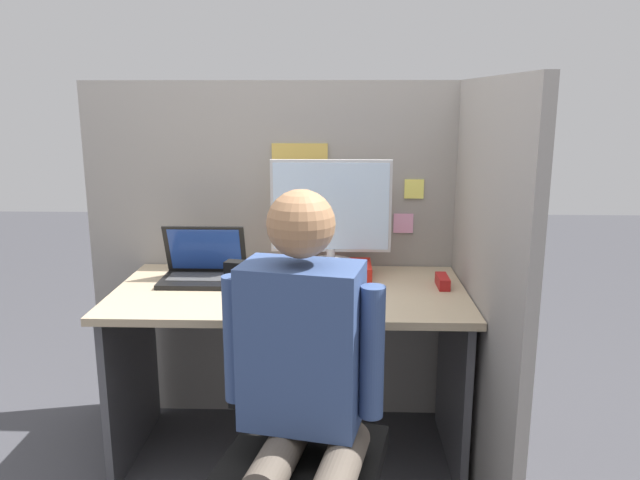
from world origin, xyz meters
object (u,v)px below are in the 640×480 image
at_px(monitor, 331,211).
at_px(stapler, 443,281).
at_px(office_chair, 298,424).
at_px(carrot_toy, 276,297).
at_px(person, 305,380).
at_px(laptop, 203,270).
at_px(paper_box, 331,270).

height_order(monitor, stapler, monitor).
distance_m(monitor, stapler, 0.55).
xyz_separation_m(monitor, office_chair, (-0.09, -0.84, -0.53)).
relative_size(carrot_toy, person, 0.13).
xyz_separation_m(laptop, office_chair, (0.45, -0.75, -0.29)).
bearing_deg(paper_box, office_chair, -96.08).
height_order(laptop, office_chair, office_chair).
distance_m(stapler, person, 1.00).
xyz_separation_m(paper_box, carrot_toy, (-0.20, -0.37, -0.01)).
distance_m(laptop, carrot_toy, 0.44).
bearing_deg(monitor, office_chair, -96.06).
xyz_separation_m(monitor, stapler, (0.46, -0.14, -0.27)).
xyz_separation_m(paper_box, person, (-0.06, -1.00, -0.04)).
height_order(stapler, carrot_toy, same).
height_order(paper_box, monitor, monitor).
bearing_deg(carrot_toy, stapler, 19.05).
bearing_deg(carrot_toy, paper_box, 61.49).
xyz_separation_m(paper_box, monitor, (-0.00, 0.00, 0.26)).
bearing_deg(stapler, laptop, 177.22).
xyz_separation_m(carrot_toy, person, (0.15, -0.63, -0.04)).
relative_size(monitor, carrot_toy, 3.18).
bearing_deg(laptop, person, -61.93).
bearing_deg(paper_box, monitor, 90.00).
relative_size(paper_box, carrot_toy, 2.17).
bearing_deg(person, carrot_toy, 103.13).
relative_size(laptop, stapler, 2.59).
distance_m(office_chair, person, 0.28).
bearing_deg(stapler, office_chair, -128.35).
height_order(monitor, office_chair, monitor).
xyz_separation_m(monitor, person, (-0.06, -1.00, -0.30)).
bearing_deg(paper_box, laptop, -170.20).
bearing_deg(office_chair, laptop, 120.98).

